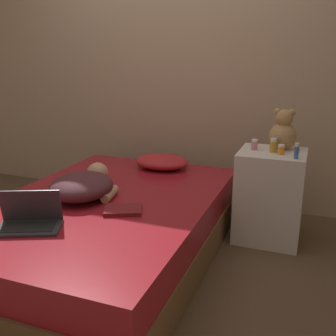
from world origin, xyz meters
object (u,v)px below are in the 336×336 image
object	(u,v)px
teddy_bear	(283,132)
book	(123,210)
person_lying	(84,185)
bottle_orange	(281,150)
bottle_blue	(297,151)
bottle_pink	(254,145)
bottle_amber	(273,146)
laptop	(30,220)
pillow	(162,162)

from	to	relation	value
teddy_bear	book	world-z (taller)	teddy_bear
person_lying	bottle_orange	bearing A→B (deg)	17.34
person_lying	bottle_blue	bearing A→B (deg)	12.24
person_lying	bottle_pink	world-z (taller)	bottle_pink
bottle_amber	person_lying	bearing A→B (deg)	-149.39
teddy_bear	bottle_amber	world-z (taller)	teddy_bear
person_lying	laptop	distance (m)	0.54
bottle_blue	book	xyz separation A→B (m)	(-0.95, -0.71, -0.29)
bottle_pink	bottle_blue	distance (m)	0.34
pillow	laptop	size ratio (longest dim) A/B	1.15
bottle_blue	bottle_amber	xyz separation A→B (m)	(-0.17, 0.13, -0.00)
pillow	book	size ratio (longest dim) A/B	1.66
book	person_lying	bearing A→B (deg)	157.49
book	bottle_pink	bearing A→B (deg)	53.18
person_lying	bottle_amber	bearing A→B (deg)	20.08
pillow	bottle_blue	distance (m)	1.14
bottle_pink	bottle_blue	size ratio (longest dim) A/B	0.73
person_lying	bottle_pink	bearing A→B (deg)	24.46
bottle_blue	person_lying	bearing A→B (deg)	-157.23
book	laptop	bearing A→B (deg)	-134.43
pillow	bottle_blue	bearing A→B (deg)	-13.56
pillow	bottle_amber	distance (m)	0.95
person_lying	book	bearing A→B (deg)	-33.03
bottle_blue	laptop	bearing A→B (deg)	-140.56
bottle_orange	book	xyz separation A→B (m)	(-0.84, -0.79, -0.27)
teddy_bear	book	size ratio (longest dim) A/B	1.10
bottle_pink	teddy_bear	bearing A→B (deg)	28.13
teddy_bear	book	distance (m)	1.33
book	bottle_blue	bearing A→B (deg)	36.64
laptop	bottle_amber	xyz separation A→B (m)	(1.16, 1.22, 0.25)
bottle_blue	book	world-z (taller)	bottle_blue
teddy_bear	bottle_blue	distance (m)	0.29
bottle_blue	book	bearing A→B (deg)	-143.36
person_lying	laptop	xyz separation A→B (m)	(-0.01, -0.54, -0.03)
teddy_bear	bottle_amber	size ratio (longest dim) A/B	2.95
teddy_bear	bottle_amber	bearing A→B (deg)	-111.04
laptop	bottle_orange	xyz separation A→B (m)	(1.22, 1.18, 0.24)
teddy_bear	bottle_blue	size ratio (longest dim) A/B	2.79
bottle_orange	bottle_amber	size ratio (longest dim) A/B	0.69
person_lying	bottle_blue	size ratio (longest dim) A/B	6.01
bottle_pink	book	distance (m)	1.11
bottle_amber	pillow	bearing A→B (deg)	171.78
person_lying	bottle_orange	size ratio (longest dim) A/B	9.29
bottle_amber	book	world-z (taller)	bottle_amber
person_lying	bottle_amber	size ratio (longest dim) A/B	6.37
person_lying	teddy_bear	distance (m)	1.48
laptop	bottle_amber	bearing A→B (deg)	22.49
person_lying	bottle_blue	distance (m)	1.45
bottle_amber	bottle_orange	bearing A→B (deg)	-34.60
laptop	bottle_orange	distance (m)	1.72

